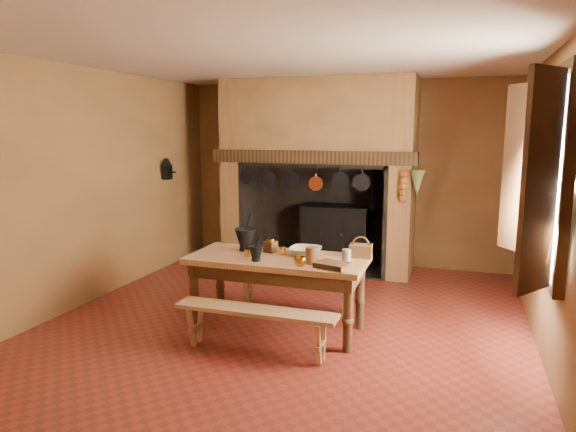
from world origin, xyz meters
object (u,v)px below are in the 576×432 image
Objects in this scene: coffee_grinder at (270,246)px; wicker_basket at (361,250)px; bench_front at (256,320)px; mixing_bowl at (305,251)px; iron_range at (336,235)px; work_table at (278,268)px.

wicker_basket is (0.94, 0.10, 0.00)m from coffee_grinder.
wicker_basket is (0.81, 0.87, 0.53)m from bench_front.
iron_range is at bearing 96.07° from mixing_bowl.
work_table is at bearing -33.76° from coffee_grinder.
mixing_bowl is 1.40× the size of wicker_basket.
mixing_bowl is at bearing -83.93° from iron_range.
work_table is 7.63× the size of wicker_basket.
bench_front is at bearing -108.13° from mixing_bowl.
coffee_grinder is (-0.14, 0.77, 0.53)m from bench_front.
iron_range is 2.73m from work_table.
bench_front is at bearing -137.18° from wicker_basket.
wicker_basket is at bearing -71.39° from iron_range.
coffee_grinder is 0.39m from mixing_bowl.
work_table is 0.69m from bench_front.
iron_range reaches higher than wicker_basket.
work_table is at bearing -166.29° from wicker_basket.
coffee_grinder is at bearing -178.18° from wicker_basket.
work_table is at bearing 90.00° from bench_front.
wicker_basket is at bearing 10.26° from mixing_bowl.
coffee_grinder reaches higher than mixing_bowl.
work_table is at bearing -89.55° from iron_range.
mixing_bowl is at bearing -173.94° from wicker_basket.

